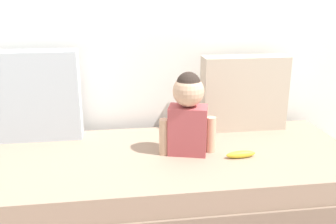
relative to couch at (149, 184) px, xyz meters
The scene contains 6 objects.
ground_plane 0.18m from the couch, ahead, with size 12.00×12.00×0.00m, color #B2ADA3.
couch is the anchor object (origin of this frame).
throw_pillow_left 0.89m from the couch, 151.57° to the left, with size 0.56×0.16×0.55m, color #B2BCC6.
throw_pillow_right 0.87m from the couch, 28.43° to the left, with size 0.56×0.16×0.49m, color #C1B29E.
toddler 0.48m from the couch, ahead, with size 0.32×0.19×0.47m.
banana 0.56m from the couch, 12.06° to the right, with size 0.17×0.04×0.04m, color yellow.
Camera 1 is at (-0.16, -1.93, 1.23)m, focal length 39.86 mm.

